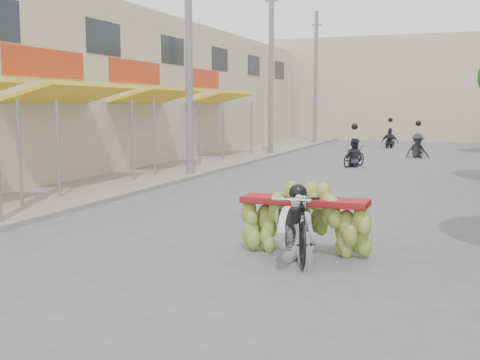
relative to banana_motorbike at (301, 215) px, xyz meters
name	(u,v)px	position (x,y,z in m)	size (l,w,h in m)	color
ground	(172,307)	(-0.85, -2.83, -0.68)	(120.00, 120.00, 0.00)	#5D5D62
sidewalk_left	(186,165)	(-7.85, 12.17, -0.62)	(4.00, 60.00, 0.12)	gray
shophouse_row_left	(61,90)	(-12.83, 11.15, 2.32)	(9.77, 40.00, 6.00)	#BEB196
far_building	(417,89)	(-0.85, 35.17, 2.82)	(20.00, 6.00, 7.00)	#BEB196
utility_pole_mid	(189,56)	(-6.25, 9.17, 3.34)	(0.60, 0.24, 8.00)	slate
utility_pole_far	(271,70)	(-6.25, 18.17, 3.34)	(0.60, 0.24, 8.00)	slate
utility_pole_back	(316,78)	(-6.25, 27.17, 3.34)	(0.60, 0.24, 8.00)	slate
banana_motorbike	(301,215)	(0.00, 0.00, 0.00)	(2.20, 1.97, 2.02)	black
bg_motorbike_a	(354,147)	(-1.65, 14.44, 0.08)	(1.00, 1.58, 1.95)	black
bg_motorbike_b	(418,139)	(0.39, 19.53, 0.18)	(1.18, 1.63, 1.95)	black
bg_motorbike_c	(390,133)	(-1.54, 25.60, 0.15)	(1.05, 1.52, 1.95)	black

